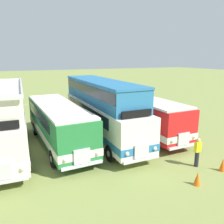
% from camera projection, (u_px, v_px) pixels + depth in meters
% --- Properties ---
extents(ground_plane, '(200.00, 200.00, 0.00)m').
position_uv_depth(ground_plane, '(34.00, 147.00, 16.12)').
color(ground_plane, olive).
extents(bus_third_in_row, '(3.13, 10.24, 4.52)m').
position_uv_depth(bus_third_in_row, '(4.00, 118.00, 14.77)').
color(bus_third_in_row, silver).
rests_on(bus_third_in_row, ground).
extents(bus_fourth_in_row, '(2.83, 9.99, 2.99)m').
position_uv_depth(bus_fourth_in_row, '(58.00, 121.00, 16.22)').
color(bus_fourth_in_row, '#237538').
rests_on(bus_fourth_in_row, ground).
extents(bus_fifth_in_row, '(2.68, 11.35, 4.49)m').
position_uv_depth(bus_fifth_in_row, '(102.00, 107.00, 17.50)').
color(bus_fifth_in_row, silver).
rests_on(bus_fifth_in_row, ground).
extents(bus_sixth_in_row, '(2.68, 10.57, 2.99)m').
position_uv_depth(bus_sixth_in_row, '(139.00, 112.00, 19.12)').
color(bus_sixth_in_row, red).
rests_on(bus_sixth_in_row, ground).
extents(cone_near_end, '(0.36, 0.36, 0.70)m').
position_uv_depth(cone_near_end, '(197.00, 178.00, 11.32)').
color(cone_near_end, orange).
rests_on(cone_near_end, ground).
extents(cone_mid_row, '(0.36, 0.36, 0.75)m').
position_uv_depth(cone_mid_row, '(223.00, 165.00, 12.73)').
color(cone_mid_row, orange).
rests_on(cone_mid_row, ground).
extents(marshal_person, '(0.36, 0.24, 1.73)m').
position_uv_depth(marshal_person, '(197.00, 152.00, 13.15)').
color(marshal_person, '#23232D').
rests_on(marshal_person, ground).
extents(rope_fence_line, '(23.09, 0.08, 1.05)m').
position_uv_depth(rope_fence_line, '(21.00, 107.00, 26.03)').
color(rope_fence_line, '#8C704C').
rests_on(rope_fence_line, ground).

